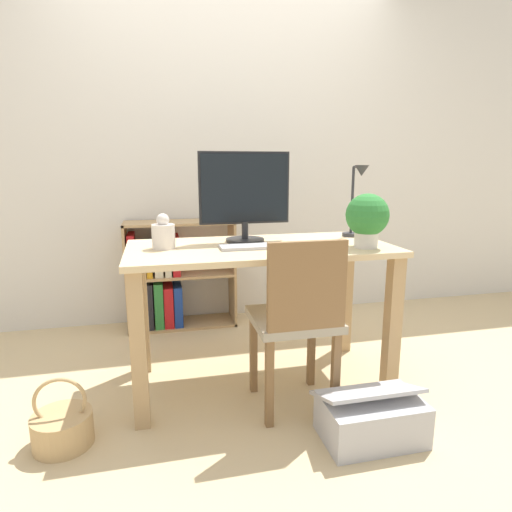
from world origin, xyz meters
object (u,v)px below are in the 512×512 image
object	(u,v)px
desk_lamp	(357,194)
chair	(297,317)
keyboard	(258,246)
storage_box	(371,417)
basket	(62,427)
bookshelf	(164,281)
vase	(163,234)
monitor	(245,193)
potted_plant	(367,218)

from	to	relation	value
desk_lamp	chair	distance (m)	0.85
keyboard	storage_box	bearing A→B (deg)	-54.95
desk_lamp	basket	distance (m)	1.88
bookshelf	storage_box	world-z (taller)	bookshelf
vase	monitor	bearing A→B (deg)	13.72
keyboard	basket	bearing A→B (deg)	-163.26
keyboard	potted_plant	bearing A→B (deg)	-12.45
potted_plant	bookshelf	distance (m)	1.63
keyboard	storage_box	world-z (taller)	keyboard
bookshelf	potted_plant	bearing A→B (deg)	-49.09
desk_lamp	bookshelf	world-z (taller)	desk_lamp
basket	potted_plant	bearing A→B (deg)	6.35
vase	desk_lamp	xyz separation A→B (m)	(1.09, 0.08, 0.18)
keyboard	desk_lamp	xyz separation A→B (m)	(0.62, 0.17, 0.24)
chair	storage_box	size ratio (longest dim) A/B	1.97
storage_box	keyboard	bearing A→B (deg)	125.05
chair	keyboard	bearing A→B (deg)	107.98
basket	storage_box	xyz separation A→B (m)	(1.32, -0.26, 0.02)
vase	potted_plant	size ratio (longest dim) A/B	0.65
basket	vase	bearing A→B (deg)	38.51
vase	basket	distance (m)	0.98
monitor	basket	size ratio (longest dim) A/B	1.57
vase	potted_plant	bearing A→B (deg)	-11.79
monitor	potted_plant	distance (m)	0.66
monitor	vase	size ratio (longest dim) A/B	2.78
keyboard	bookshelf	xyz separation A→B (m)	(-0.46, 1.04, -0.43)
keyboard	basket	distance (m)	1.21
desk_lamp	bookshelf	bearing A→B (deg)	141.45
keyboard	chair	xyz separation A→B (m)	(0.13, -0.26, -0.30)
vase	storage_box	xyz separation A→B (m)	(0.85, -0.64, -0.75)
monitor	chair	size ratio (longest dim) A/B	0.57
basket	keyboard	bearing A→B (deg)	16.74
chair	potted_plant	bearing A→B (deg)	9.87
chair	basket	bearing A→B (deg)	172.70
monitor	potted_plant	size ratio (longest dim) A/B	1.80
desk_lamp	monitor	bearing A→B (deg)	177.69
keyboard	bookshelf	distance (m)	1.21
chair	basket	size ratio (longest dim) A/B	2.77
monitor	keyboard	size ratio (longest dim) A/B	1.27
bookshelf	vase	bearing A→B (deg)	-90.34
desk_lamp	storage_box	size ratio (longest dim) A/B	0.93
monitor	chair	xyz separation A→B (m)	(0.16, -0.45, -0.56)
desk_lamp	potted_plant	bearing A→B (deg)	-105.80
desk_lamp	potted_plant	size ratio (longest dim) A/B	1.50
potted_plant	bookshelf	world-z (taller)	potted_plant
keyboard	bookshelf	size ratio (longest dim) A/B	0.49
keyboard	potted_plant	size ratio (longest dim) A/B	1.42
desk_lamp	bookshelf	size ratio (longest dim) A/B	0.52
potted_plant	monitor	bearing A→B (deg)	150.66
bookshelf	basket	distance (m)	1.43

